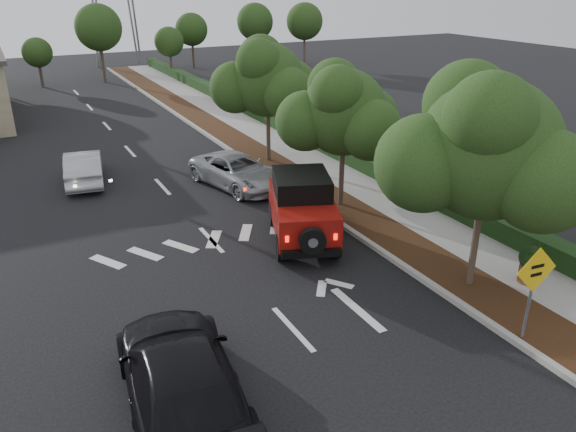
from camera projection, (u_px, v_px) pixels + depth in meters
ground at (293, 329)px, 14.51m from camera, size 120.00×120.00×0.00m
curb at (259, 169)px, 26.21m from camera, size 0.20×70.00×0.15m
planting_strip at (278, 167)px, 26.64m from camera, size 1.80×70.00×0.12m
sidewalk at (313, 161)px, 27.45m from camera, size 2.00×70.00×0.12m
hedge at (337, 150)px, 27.91m from camera, size 0.80×70.00×0.80m
transmission_tower at (120, 67)px, 56.13m from camera, size 7.00×4.00×28.00m
street_tree_near at (469, 286)px, 16.49m from camera, size 3.80×3.80×5.92m
street_tree_mid at (340, 207)px, 22.19m from camera, size 3.20×3.20×5.32m
street_tree_far at (269, 162)px, 27.48m from camera, size 3.40×3.40×5.62m
red_jeep at (302, 206)px, 19.13m from camera, size 3.33×4.68×2.29m
silver_suv_ahead at (238, 171)px, 24.08m from camera, size 3.37×5.32×1.37m
black_suv_oncoming at (181, 378)px, 11.51m from camera, size 2.97×5.89×1.64m
silver_sedan_oncoming at (84, 167)px, 24.53m from camera, size 2.16×4.49×1.42m
speed_hump_sign at (534, 281)px, 13.30m from camera, size 1.17×0.15×2.50m
terracotta_planter at (531, 261)px, 16.23m from camera, size 0.69×0.69×1.21m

